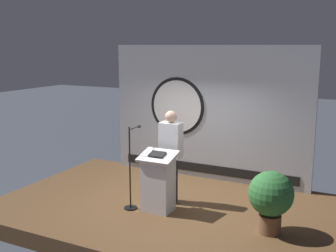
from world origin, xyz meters
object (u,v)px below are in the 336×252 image
Objects in this scene: speaker_person at (171,156)px; potted_plant at (271,197)px; microphone_stand at (132,180)px; podium at (158,182)px.

potted_plant is (1.98, -0.48, -0.30)m from speaker_person.
speaker_person is 1.74× the size of potted_plant.
microphone_stand is at bearing -130.95° from speaker_person.
potted_plant is at bearing 2.45° from microphone_stand.
speaker_person is at bearing 87.71° from podium.
podium is 0.60m from speaker_person.
podium is at bearing -92.29° from speaker_person.
potted_plant is at bearing -13.55° from speaker_person.
microphone_stand is (-0.49, -0.10, 0.00)m from podium.
podium is 1.09× the size of potted_plant.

